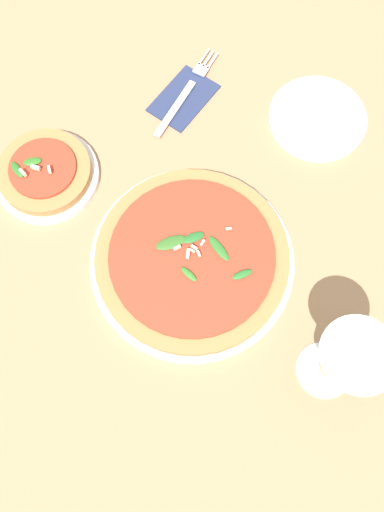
% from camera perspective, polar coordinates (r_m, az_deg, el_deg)
% --- Properties ---
extents(ground_plane, '(6.00, 6.00, 0.00)m').
position_cam_1_polar(ground_plane, '(0.79, -1.96, 1.10)').
color(ground_plane, '#9E7A56').
extents(pizza_arugula_main, '(0.32, 0.32, 0.05)m').
position_cam_1_polar(pizza_arugula_main, '(0.77, 0.00, -0.32)').
color(pizza_arugula_main, white).
rests_on(pizza_arugula_main, ground_plane).
extents(pizza_personal_side, '(0.17, 0.17, 0.05)m').
position_cam_1_polar(pizza_personal_side, '(0.86, -16.60, 8.80)').
color(pizza_personal_side, white).
rests_on(pizza_personal_side, ground_plane).
extents(wine_glass, '(0.09, 0.09, 0.17)m').
position_cam_1_polar(wine_glass, '(0.66, 17.25, -11.31)').
color(wine_glass, white).
rests_on(wine_glass, ground_plane).
extents(napkin, '(0.13, 0.09, 0.01)m').
position_cam_1_polar(napkin, '(0.92, -0.97, 17.64)').
color(napkin, navy).
rests_on(napkin, ground_plane).
extents(fork, '(0.20, 0.02, 0.00)m').
position_cam_1_polar(fork, '(0.92, -0.73, 18.16)').
color(fork, silver).
rests_on(fork, ground_plane).
extents(side_plate_white, '(0.17, 0.17, 0.02)m').
position_cam_1_polar(side_plate_white, '(0.92, 14.19, 15.14)').
color(side_plate_white, white).
rests_on(side_plate_white, ground_plane).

